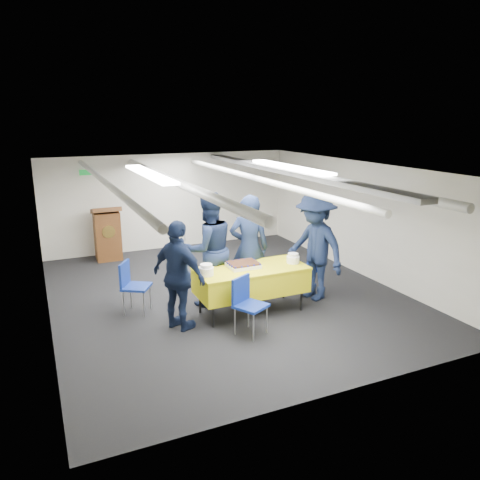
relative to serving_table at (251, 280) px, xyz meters
name	(u,v)px	position (x,y,z in m)	size (l,w,h in m)	color
ground	(225,294)	(-0.09, 0.93, -0.56)	(7.00, 7.00, 0.00)	black
room_shell	(220,193)	(0.00, 1.33, 1.25)	(6.00, 7.00, 2.30)	silver
serving_table	(251,280)	(0.00, 0.00, 0.00)	(1.83, 0.84, 0.77)	black
sheet_cake	(243,265)	(-0.11, 0.08, 0.25)	(0.51, 0.40, 0.09)	white
plate_stack_left	(206,270)	(-0.80, -0.05, 0.29)	(0.23, 0.23, 0.18)	white
plate_stack_right	(293,258)	(0.76, -0.05, 0.29)	(0.22, 0.22, 0.17)	white
podium	(107,233)	(-1.69, 3.97, 0.05)	(0.62, 0.53, 1.25)	brown
chair_near	(246,300)	(-0.40, -0.68, -0.03)	(0.57, 0.57, 0.87)	gray
chair_right	(309,264)	(1.37, 0.41, -0.03)	(0.42, 0.42, 0.87)	gray
chair_left	(131,282)	(-1.81, 0.79, -0.03)	(0.58, 0.58, 0.87)	gray
sailor_a	(249,248)	(0.22, 0.55, 0.38)	(0.69, 0.45, 1.89)	black
sailor_b	(209,249)	(-0.51, 0.62, 0.42)	(0.95, 0.74, 1.96)	black
sailor_c	(179,276)	(-1.27, -0.13, 0.29)	(1.00, 0.41, 1.70)	black
sailor_d	(315,246)	(1.28, 0.10, 0.40)	(1.24, 0.71, 1.92)	black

